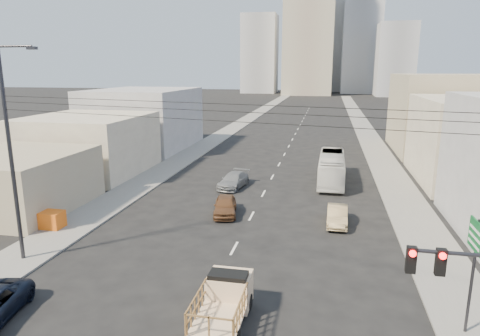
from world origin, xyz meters
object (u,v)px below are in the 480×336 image
(sedan_brown, at_px, (225,206))
(crate_stack, at_px, (50,219))
(sedan_tan, at_px, (337,215))
(streetlamp_left, at_px, (12,150))
(sedan_grey, at_px, (234,180))
(traffic_signal, at_px, (480,305))
(flatbed_pickup, at_px, (224,300))
(green_sign, at_px, (475,250))
(city_bus, at_px, (332,168))

(sedan_brown, xyz_separation_m, crate_stack, (-11.01, -5.31, -0.00))
(sedan_tan, xyz_separation_m, streetlamp_left, (-17.59, -9.51, 5.79))
(sedan_grey, xyz_separation_m, traffic_signal, (12.78, -24.96, 3.41))
(traffic_signal, relative_size, crate_stack, 3.33)
(sedan_brown, distance_m, crate_stack, 12.22)
(sedan_brown, bearing_deg, streetlamp_left, -144.42)
(flatbed_pickup, xyz_separation_m, green_sign, (9.91, 1.23, 2.65))
(sedan_grey, distance_m, streetlamp_left, 20.20)
(crate_stack, bearing_deg, flatbed_pickup, -30.36)
(city_bus, xyz_separation_m, crate_stack, (-18.81, -16.67, -0.70))
(traffic_signal, bearing_deg, flatbed_pickup, 156.08)
(city_bus, distance_m, sedan_tan, 11.81)
(green_sign, bearing_deg, sedan_tan, 112.46)
(sedan_grey, height_order, traffic_signal, traffic_signal)
(green_sign, relative_size, streetlamp_left, 0.42)
(flatbed_pickup, height_order, sedan_tan, flatbed_pickup)
(green_sign, distance_m, crate_stack, 25.37)
(flatbed_pickup, bearing_deg, sedan_grey, 101.39)
(sedan_brown, bearing_deg, sedan_grey, 86.78)
(city_bus, distance_m, traffic_signal, 29.19)
(green_sign, xyz_separation_m, streetlamp_left, (-22.56, 2.50, 2.69))
(sedan_tan, relative_size, green_sign, 0.79)
(flatbed_pickup, bearing_deg, city_bus, 79.69)
(city_bus, height_order, traffic_signal, traffic_signal)
(flatbed_pickup, xyz_separation_m, crate_stack, (-14.25, 8.35, -0.40))
(sedan_brown, bearing_deg, city_bus, 44.56)
(green_sign, xyz_separation_m, crate_stack, (-24.16, 7.12, -3.05))
(traffic_signal, distance_m, crate_stack, 26.02)
(sedan_grey, relative_size, traffic_signal, 0.77)
(traffic_signal, height_order, green_sign, traffic_signal)
(city_bus, distance_m, streetlamp_left, 27.83)
(traffic_signal, relative_size, green_sign, 1.20)
(sedan_tan, xyz_separation_m, crate_stack, (-19.20, -4.89, 0.04))
(sedan_tan, distance_m, traffic_signal, 17.72)
(green_sign, bearing_deg, sedan_grey, 125.39)
(flatbed_pickup, bearing_deg, streetlamp_left, 163.58)
(sedan_tan, distance_m, sedan_grey, 12.16)
(flatbed_pickup, bearing_deg, crate_stack, 149.64)
(crate_stack, bearing_deg, green_sign, -16.42)
(flatbed_pickup, height_order, crate_stack, flatbed_pickup)
(city_bus, bearing_deg, green_sign, -76.67)
(sedan_brown, xyz_separation_m, sedan_tan, (8.19, -0.42, -0.05))
(sedan_brown, xyz_separation_m, streetlamp_left, (-9.41, -9.93, 5.74))
(city_bus, xyz_separation_m, sedan_grey, (-8.82, -3.83, -0.72))
(flatbed_pickup, relative_size, sedan_brown, 1.08)
(city_bus, bearing_deg, sedan_tan, -87.45)
(city_bus, xyz_separation_m, sedan_brown, (-7.79, -11.36, -0.70))
(city_bus, distance_m, crate_stack, 25.14)
(sedan_tan, bearing_deg, city_bus, 92.75)
(streetlamp_left, bearing_deg, sedan_brown, 46.56)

